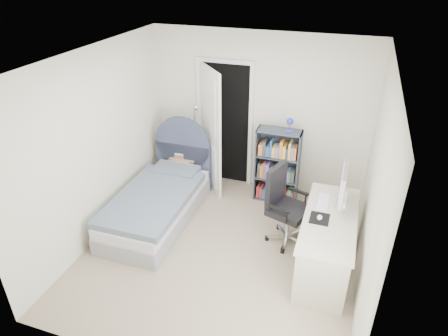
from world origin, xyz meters
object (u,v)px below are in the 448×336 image
(floor_lamp, at_px, (196,152))
(bookcase, at_px, (277,169))
(nightstand, at_px, (184,163))
(desk, at_px, (327,240))
(office_chair, at_px, (284,202))
(bed, at_px, (159,201))

(floor_lamp, xyz_separation_m, bookcase, (1.37, -0.08, -0.02))
(nightstand, bearing_deg, desk, -27.69)
(floor_lamp, distance_m, desk, 2.67)
(bookcase, relative_size, office_chair, 1.29)
(bed, bearing_deg, nightstand, 91.67)
(bed, relative_size, nightstand, 3.27)
(nightstand, xyz_separation_m, floor_lamp, (0.17, 0.12, 0.16))
(bed, height_order, floor_lamp, floor_lamp)
(desk, bearing_deg, office_chair, 148.80)
(desk, height_order, office_chair, desk)
(bed, xyz_separation_m, nightstand, (-0.03, 0.99, 0.13))
(bed, relative_size, bookcase, 1.45)
(bed, bearing_deg, desk, -6.95)
(bed, bearing_deg, bookcase, 34.32)
(nightstand, xyz_separation_m, bookcase, (1.53, 0.04, 0.14))
(desk, bearing_deg, floor_lamp, 148.25)
(bookcase, distance_m, desk, 1.61)
(office_chair, bearing_deg, bookcase, 106.67)
(bed, xyz_separation_m, bookcase, (1.51, 1.03, 0.26))
(floor_lamp, height_order, desk, floor_lamp)
(nightstand, relative_size, office_chair, 0.57)
(floor_lamp, bearing_deg, office_chair, -31.95)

